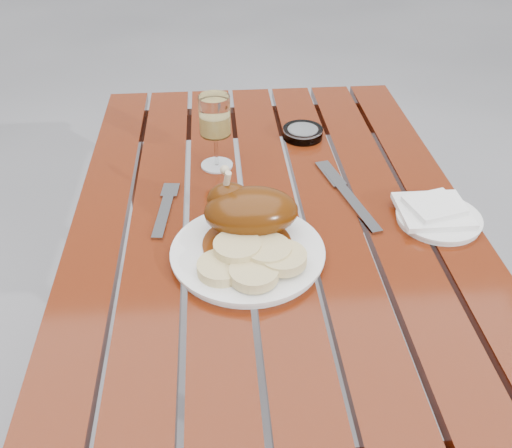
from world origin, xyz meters
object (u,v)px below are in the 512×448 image
Objects in this scene: table at (269,332)px; ashtray at (303,133)px; dinner_plate at (248,253)px; wine_glass at (215,133)px; side_plate at (438,219)px.

table is 12.13× the size of ashtray.
dinner_plate is at bearing -110.27° from ashtray.
table is 0.50m from wine_glass.
dinner_plate is 2.84× the size of ashtray.
wine_glass is (-0.05, 0.33, 0.08)m from dinner_plate.
ashtray is at bearing 69.73° from table.
ashtray is (0.22, 0.12, -0.07)m from wine_glass.
table is 4.27× the size of dinner_plate.
wine_glass is 0.51m from side_plate.
dinner_plate reaches higher than side_plate.
side_plate reaches higher than table.
dinner_plate is at bearing -110.27° from table.
wine_glass is at bearing 98.17° from dinner_plate.
ashtray reaches higher than side_plate.
dinner_plate is 0.48m from ashtray.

